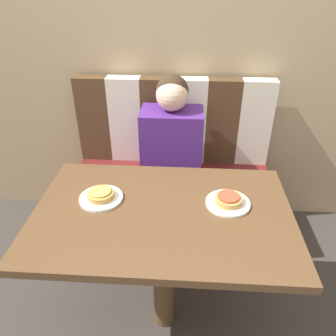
# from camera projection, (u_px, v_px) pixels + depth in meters

# --- Properties ---
(ground_plane) EXTENTS (12.00, 12.00, 0.00)m
(ground_plane) POSITION_uv_depth(u_px,v_px,m) (164.00, 319.00, 1.75)
(ground_plane) COLOR #38332D
(wall_back) EXTENTS (7.00, 0.05, 2.60)m
(wall_back) POSITION_uv_depth(u_px,v_px,m) (175.00, 27.00, 1.90)
(wall_back) COLOR tan
(wall_back) RESTS_ON ground_plane
(booth_seat) EXTENTS (1.23, 0.51, 0.48)m
(booth_seat) POSITION_uv_depth(u_px,v_px,m) (171.00, 204.00, 2.20)
(booth_seat) COLOR #5B1919
(booth_seat) RESTS_ON ground_plane
(booth_backrest) EXTENTS (1.23, 0.09, 0.56)m
(booth_backrest) POSITION_uv_depth(u_px,v_px,m) (174.00, 121.00, 2.10)
(booth_backrest) COLOR #4C331E
(booth_backrest) RESTS_ON booth_seat
(dining_table) EXTENTS (1.07, 0.70, 0.74)m
(dining_table) POSITION_uv_depth(u_px,v_px,m) (163.00, 228.00, 1.41)
(dining_table) COLOR brown
(dining_table) RESTS_ON ground_plane
(person) EXTENTS (0.36, 0.23, 0.63)m
(person) POSITION_uv_depth(u_px,v_px,m) (172.00, 133.00, 1.92)
(person) COLOR #4C237A
(person) RESTS_ON booth_seat
(plate_left) EXTENTS (0.19, 0.19, 0.01)m
(plate_left) POSITION_uv_depth(u_px,v_px,m) (101.00, 198.00, 1.42)
(plate_left) COLOR white
(plate_left) RESTS_ON dining_table
(plate_right) EXTENTS (0.19, 0.19, 0.01)m
(plate_right) POSITION_uv_depth(u_px,v_px,m) (228.00, 203.00, 1.39)
(plate_right) COLOR white
(plate_right) RESTS_ON dining_table
(pizza_left) EXTENTS (0.12, 0.12, 0.03)m
(pizza_left) POSITION_uv_depth(u_px,v_px,m) (101.00, 194.00, 1.41)
(pizza_left) COLOR #C68E47
(pizza_left) RESTS_ON plate_left
(pizza_right) EXTENTS (0.12, 0.12, 0.03)m
(pizza_right) POSITION_uv_depth(u_px,v_px,m) (228.00, 199.00, 1.38)
(pizza_right) COLOR #C68E47
(pizza_right) RESTS_ON plate_right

